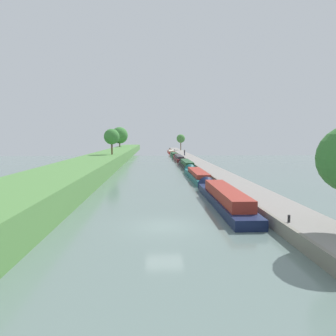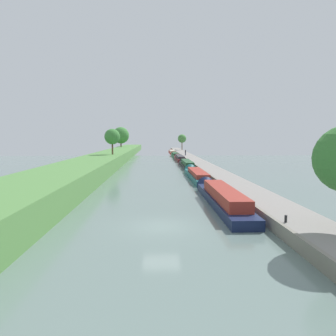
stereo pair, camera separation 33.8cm
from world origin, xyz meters
name	(u,v)px [view 1 (the left image)]	position (x,y,z in m)	size (l,w,h in m)	color
ground_plane	(164,227)	(0.00, 0.00, 0.00)	(160.00, 160.00, 0.00)	slate
right_towpath	(295,219)	(8.96, 0.00, 0.41)	(3.43, 260.00, 0.83)	gray
stone_quay	(268,219)	(7.12, 0.00, 0.44)	(0.25, 260.00, 0.88)	gray
narrowboat_navy	(222,196)	(5.49, 6.95, 0.67)	(2.15, 16.84, 2.29)	#141E42
narrowboat_teal	(196,174)	(5.60, 24.51, 0.53)	(2.13, 16.37, 2.02)	#195B60
narrowboat_black	(186,164)	(5.87, 41.41, 0.57)	(1.86, 16.43, 1.97)	black
narrowboat_maroon	(179,158)	(5.83, 59.68, 0.55)	(1.91, 16.71, 1.86)	maroon
narrowboat_green	(174,155)	(5.70, 75.75, 0.49)	(1.81, 13.58, 1.72)	#1E6033
narrowboat_red	(171,152)	(5.66, 92.29, 0.53)	(2.02, 15.68, 1.92)	maroon
tree_rightbank_midnear	(181,139)	(10.20, 102.63, 5.35)	(3.35, 3.35, 6.23)	brown
tree_leftbank_downstream	(112,137)	(-9.42, 45.14, 6.07)	(3.26, 3.26, 5.39)	brown
tree_leftbank_upstream	(120,135)	(-13.42, 97.51, 6.63)	(6.19, 6.19, 7.40)	brown
person_walking	(185,152)	(8.09, 66.66, 1.70)	(0.34, 0.34, 1.66)	#282D42
mooring_bollard_near	(289,219)	(7.55, -2.19, 1.05)	(0.16, 0.16, 0.45)	black
mooring_bollard_far	(175,150)	(7.55, 99.38, 1.05)	(0.16, 0.16, 0.45)	black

